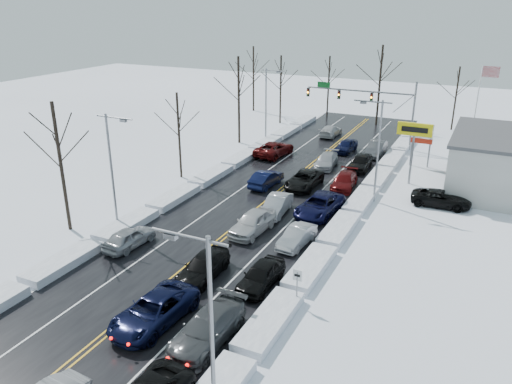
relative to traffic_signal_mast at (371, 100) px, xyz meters
The scene contains 42 objects.
ground 28.73m from the traffic_signal_mast, 97.02° to the right, with size 160.00×160.00×0.00m, color white.
road_surface 26.78m from the traffic_signal_mast, 97.55° to the right, with size 14.00×84.00×0.01m, color black.
snow_bank_left 28.77m from the traffic_signal_mast, 113.03° to the right, with size 1.81×72.00×0.60m, color white.
snow_bank_right 26.88m from the traffic_signal_mast, 80.92° to the right, with size 1.81×72.00×0.60m, color white.
traffic_signal_mast is the anchor object (origin of this frame).
tires_plus_sign 13.92m from the traffic_signal_mast, 59.54° to the right, with size 3.20×0.34×6.00m.
used_vehicles_sign 9.50m from the traffic_signal_mast, 40.34° to the right, with size 2.20×0.22×4.65m.
speed_limit_sign 36.51m from the traffic_signal_mast, 82.48° to the right, with size 0.55×0.09×2.35m.
flagpole 11.90m from the traffic_signal_mast, ahead, with size 1.87×1.20×10.00m.
streetlight_se 46.25m from the traffic_signal_mast, 83.98° to the right, with size 3.20×0.25×9.00m.
streetlight_ne 18.63m from the traffic_signal_mast, 74.91° to the right, with size 3.20×0.25×9.00m.
streetlight_sw 34.08m from the traffic_signal_mast, 110.16° to the right, with size 3.20×0.25×9.00m.
streetlight_nw 12.40m from the traffic_signal_mast, 161.23° to the right, with size 3.20×0.25×9.00m.
tree_left_b 37.16m from the traffic_signal_mast, 113.74° to the right, with size 4.00×4.00×10.00m.
tree_left_c 24.38m from the traffic_signal_mast, 124.90° to the right, with size 3.40×3.40×8.50m.
tree_left_d 15.93m from the traffic_signal_mast, 157.76° to the right, with size 4.20×4.20×10.50m.
tree_left_e 15.51m from the traffic_signal_mast, 157.13° to the left, with size 3.80×3.80×9.50m.
tree_far_a 24.63m from the traffic_signal_mast, 150.75° to the left, with size 4.00×4.00×10.00m.
tree_far_b 16.10m from the traffic_signal_mast, 125.98° to the left, with size 3.60×3.60×9.00m.
tree_far_c 11.32m from the traffic_signal_mast, 97.48° to the left, with size 4.40×4.40×11.00m.
tree_far_d 15.16m from the traffic_signal_mast, 55.64° to the left, with size 3.40×3.40×8.50m.
queued_car_2 41.40m from the traffic_signal_mast, 92.36° to the right, with size 2.65×5.74×1.59m, color black.
queued_car_3 36.11m from the traffic_signal_mast, 92.93° to the right, with size 2.02×4.96×1.44m, color black.
queued_car_4 28.93m from the traffic_signal_mast, 93.76° to the right, with size 2.00×4.97×1.69m, color silver.
queued_car_5 24.89m from the traffic_signal_mast, 93.90° to the right, with size 1.60×4.58×1.51m, color #97989E.
queued_car_6 18.30m from the traffic_signal_mast, 95.87° to the right, with size 2.50×5.43×1.51m, color black.
queued_car_7 11.97m from the traffic_signal_mast, 99.89° to the right, with size 1.96×4.83×1.40m, color #9EA1A6.
queued_car_8 7.03m from the traffic_signal_mast, 110.16° to the right, with size 1.72×4.29×1.46m, color black.
queued_car_11 41.52m from the traffic_signal_mast, 87.53° to the right, with size 2.24×5.51×1.60m, color #3F4144.
queued_car_12 35.51m from the traffic_signal_mast, 86.76° to the right, with size 1.79×4.45×1.52m, color black.
queued_car_13 29.44m from the traffic_signal_mast, 86.09° to the right, with size 1.45×4.16×1.37m, color #9C9FA4.
queued_car_14 23.56m from the traffic_signal_mast, 85.92° to the right, with size 2.68×5.80×1.61m, color black.
queued_car_15 16.84m from the traffic_signal_mast, 83.84° to the right, with size 1.97×4.85×1.41m, color #4F0A0B.
queued_car_16 11.38m from the traffic_signal_mast, 80.47° to the right, with size 1.93×4.80×1.64m, color black.
queued_car_17 7.08m from the traffic_signal_mast, 63.72° to the right, with size 1.73×4.97×1.64m, color #44464A.
oncoming_car_0 20.10m from the traffic_signal_mast, 105.46° to the right, with size 1.60×4.60×1.51m, color black.
oncoming_car_1 13.63m from the traffic_signal_mast, 132.94° to the right, with size 2.69×5.83×1.62m, color #480909.
oncoming_car_2 7.95m from the traffic_signal_mast, 159.36° to the left, with size 1.96×4.81×1.40m, color #B9B9BB.
oncoming_car_3 35.87m from the traffic_signal_mast, 104.45° to the right, with size 1.75×4.35×1.48m, color #93959B.
parked_car_0 20.37m from the traffic_signal_mast, 57.59° to the right, with size 2.31×5.00×1.39m, color black.
parked_car_1 19.59m from the traffic_signal_mast, 44.71° to the right, with size 2.12×5.20×1.51m, color #46484B.
parked_car_2 14.13m from the traffic_signal_mast, 27.53° to the right, with size 1.96×4.87×1.66m, color #3E4143.
Camera 1 is at (16.86, -31.46, 16.78)m, focal length 35.00 mm.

